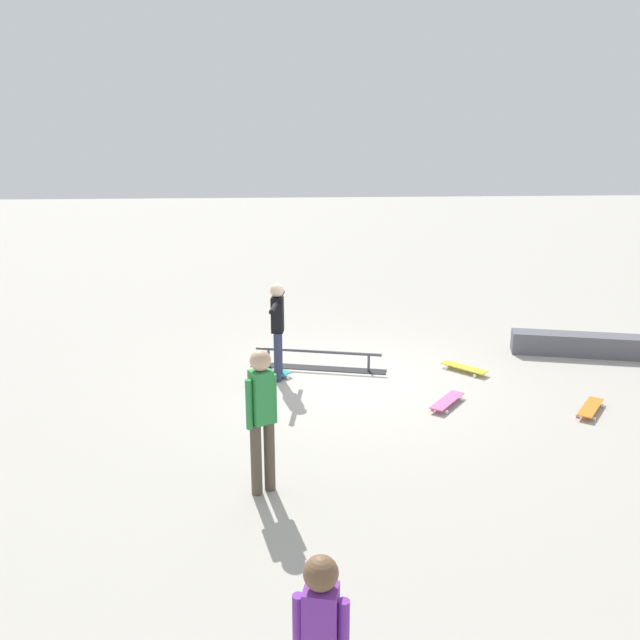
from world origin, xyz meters
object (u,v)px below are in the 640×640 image
at_px(skateboard_main, 271,378).
at_px(bystander_green_shirt, 262,414).
at_px(loose_skateboard_orange, 590,407).
at_px(skate_ledge, 582,345).
at_px(loose_skateboard_pink, 447,401).
at_px(skater_main, 278,325).
at_px(loose_skateboard_yellow, 464,368).
at_px(grind_rail, 318,361).

height_order(skateboard_main, bystander_green_shirt, bystander_green_shirt).
relative_size(bystander_green_shirt, loose_skateboard_orange, 2.20).
bearing_deg(bystander_green_shirt, skate_ledge, 7.28).
height_order(loose_skateboard_pink, loose_skateboard_orange, same).
height_order(skater_main, skateboard_main, skater_main).
relative_size(skate_ledge, loose_skateboard_yellow, 3.38).
relative_size(skateboard_main, loose_skateboard_orange, 0.94).
height_order(grind_rail, loose_skateboard_pink, grind_rail).
distance_m(skate_ledge, skateboard_main, 5.65).
relative_size(grind_rail, skater_main, 1.44).
bearing_deg(loose_skateboard_orange, bystander_green_shirt, 149.08).
relative_size(loose_skateboard_yellow, loose_skateboard_orange, 0.96).
bearing_deg(skater_main, skateboard_main, -40.71).
xyz_separation_m(skateboard_main, loose_skateboard_pink, (-2.59, 1.11, 0.00)).
height_order(grind_rail, loose_skateboard_orange, grind_rail).
relative_size(grind_rail, loose_skateboard_yellow, 3.18).
bearing_deg(skater_main, skate_ledge, 107.02).
bearing_deg(loose_skateboard_pink, skateboard_main, 104.99).
xyz_separation_m(skater_main, skateboard_main, (0.13, 0.11, -0.85)).
distance_m(loose_skateboard_yellow, loose_skateboard_pink, 1.51).
relative_size(skater_main, skateboard_main, 2.24).
relative_size(skater_main, bystander_green_shirt, 0.96).
bearing_deg(grind_rail, skateboard_main, 49.62).
xyz_separation_m(loose_skateboard_yellow, loose_skateboard_pink, (0.64, 1.37, 0.00)).
xyz_separation_m(grind_rail, skateboard_main, (0.80, 0.58, -0.07)).
relative_size(skateboard_main, loose_skateboard_yellow, 0.98).
bearing_deg(loose_skateboard_yellow, skateboard_main, -128.11).
relative_size(loose_skateboard_pink, loose_skateboard_orange, 0.99).
distance_m(skater_main, bystander_green_shirt, 3.45).
distance_m(skateboard_main, loose_skateboard_pink, 2.82).
relative_size(grind_rail, skateboard_main, 3.24).
height_order(bystander_green_shirt, loose_skateboard_pink, bystander_green_shirt).
distance_m(skate_ledge, skater_main, 5.55).
bearing_deg(bystander_green_shirt, loose_skateboard_yellow, 17.50).
height_order(grind_rail, loose_skateboard_yellow, grind_rail).
height_order(skate_ledge, bystander_green_shirt, bystander_green_shirt).
bearing_deg(loose_skateboard_orange, skateboard_main, 109.41).
bearing_deg(loose_skateboard_yellow, loose_skateboard_orange, -5.02).
relative_size(skate_ledge, bystander_green_shirt, 1.47).
bearing_deg(skateboard_main, grind_rail, -8.68).
distance_m(bystander_green_shirt, loose_skateboard_pink, 3.56).
distance_m(skateboard_main, loose_skateboard_orange, 4.81).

